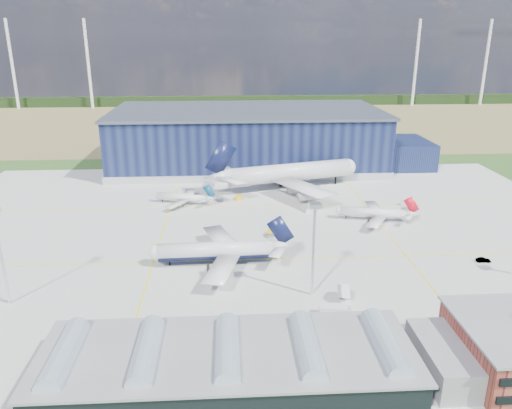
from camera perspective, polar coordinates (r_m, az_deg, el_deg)
name	(u,v)px	position (r m, az deg, el deg)	size (l,w,h in m)	color
ground	(261,245)	(146.85, 0.57, -4.65)	(600.00, 600.00, 0.00)	#26491B
apron	(259,232)	(156.03, 0.32, -3.17)	(220.00, 160.00, 0.08)	#ADADA8
farmland	(240,121)	(359.18, -1.86, 9.54)	(600.00, 220.00, 0.01)	olive
treeline	(237,101)	(437.75, -2.17, 11.77)	(600.00, 8.00, 8.00)	black
horizon_dressing	(0,66)	(466.25, -27.20, 13.95)	(440.20, 18.00, 70.00)	white
hangar	(253,140)	(234.15, -0.33, 7.34)	(145.00, 62.00, 26.10)	#111738
glass_concourse	(248,363)	(92.52, -0.94, -17.64)	(78.00, 23.00, 8.60)	black
light_mast_center	(314,235)	(114.55, 6.63, -3.44)	(2.60, 2.60, 23.00)	silver
airliner_navy	(216,242)	(133.02, -4.64, -4.29)	(39.57, 38.71, 12.90)	silver
airliner_red	(373,208)	(168.36, 13.23, -0.39)	(27.42, 26.82, 8.94)	silver
airliner_widebody	(291,163)	(196.85, 3.97, 4.72)	(64.46, 63.06, 21.02)	silver
airliner_regional	(181,194)	(182.45, -8.53, 1.25)	(24.18, 23.65, 7.88)	silver
gse_tug_a	(271,233)	(153.12, 1.75, -3.31)	(2.40, 3.93, 1.64)	gold
gse_van_a	(333,311)	(112.75, 8.84, -11.96)	(2.66, 6.09, 2.66)	silver
gse_cart_a	(236,247)	(144.43, -2.31, -4.84)	(1.78, 2.68, 1.16)	silver
gse_van_b	(408,204)	(186.63, 16.95, 0.09)	(2.14, 4.66, 2.14)	silver
gse_tug_c	(239,198)	(186.00, -2.01, 0.77)	(2.20, 3.52, 1.54)	gold
gse_cart_b	(311,211)	(173.46, 6.31, -0.72)	(2.24, 3.36, 1.46)	silver
airstair	(343,295)	(119.03, 9.96, -10.12)	(1.94, 4.85, 3.10)	silver
car_a	(472,314)	(121.56, 23.45, -11.43)	(1.26, 3.13, 1.06)	#99999E
car_b	(483,260)	(149.35, 24.54, -5.80)	(1.33, 3.83, 1.26)	#99999E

